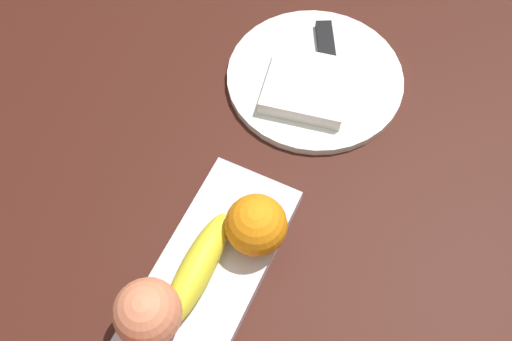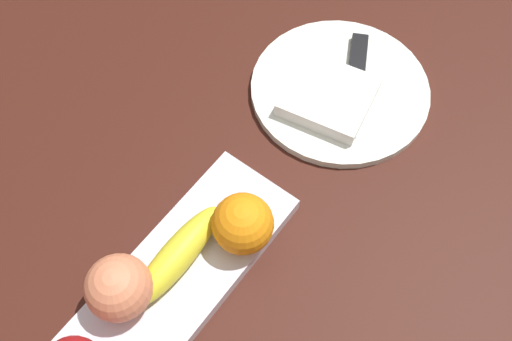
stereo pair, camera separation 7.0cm
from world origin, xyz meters
name	(u,v)px [view 1 (the left image)]	position (x,y,z in m)	size (l,w,h in m)	color
fruit_tray	(181,326)	(-0.02, -0.03, 0.01)	(0.43, 0.12, 0.02)	silver
banana	(197,269)	(-0.08, -0.04, 0.04)	(0.15, 0.04, 0.04)	yellow
orange_near_apple	(255,224)	(-0.15, 0.00, 0.06)	(0.07, 0.07, 0.07)	orange
peach	(147,313)	(-0.01, -0.06, 0.06)	(0.08, 0.08, 0.08)	#DF7E58
dinner_plate	(315,78)	(-0.43, -0.03, 0.01)	(0.26, 0.26, 0.01)	white
folded_napkin	(307,86)	(-0.39, -0.03, 0.02)	(0.11, 0.12, 0.02)	white
knife	(327,54)	(-0.47, -0.03, 0.02)	(0.17, 0.10, 0.01)	silver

